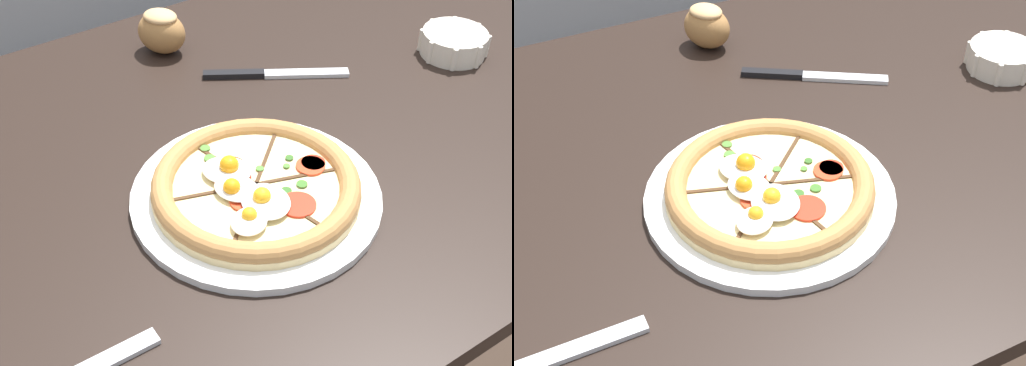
% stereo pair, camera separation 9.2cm
% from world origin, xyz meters
% --- Properties ---
extents(dining_table, '(1.51, 0.87, 0.72)m').
position_xyz_m(dining_table, '(0.00, 0.00, 0.63)').
color(dining_table, black).
rests_on(dining_table, ground_plane).
extents(pizza, '(0.33, 0.33, 0.06)m').
position_xyz_m(pizza, '(-0.03, -0.11, 0.74)').
color(pizza, white).
rests_on(pizza, dining_table).
extents(ramekin_bowl, '(0.12, 0.12, 0.04)m').
position_xyz_m(ramekin_bowl, '(0.45, 0.01, 0.74)').
color(ramekin_bowl, silver).
rests_on(ramekin_bowl, dining_table).
extents(bread_piece_mid, '(0.10, 0.11, 0.08)m').
position_xyz_m(bread_piece_mid, '(0.05, 0.29, 0.76)').
color(bread_piece_mid, '#A3703D').
rests_on(bread_piece_mid, dining_table).
extents(knife_spare, '(0.21, 0.14, 0.01)m').
position_xyz_m(knife_spare, '(0.16, 0.12, 0.73)').
color(knife_spare, silver).
rests_on(knife_spare, dining_table).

